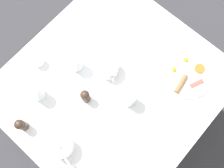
{
  "coord_description": "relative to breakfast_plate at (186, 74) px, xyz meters",
  "views": [
    {
      "loc": [
        -0.26,
        0.3,
        2.17
      ],
      "look_at": [
        0.0,
        0.0,
        0.79
      ],
      "focal_mm": 42.0,
      "sensor_mm": 36.0,
      "label": 1
    }
  ],
  "objects": [
    {
      "name": "fork_spare",
      "position": [
        0.66,
        0.75,
        -0.01
      ],
      "size": [
        0.18,
        0.07,
        0.0
      ],
      "rotation": [
        0.0,
        0.0,
        1.88
      ],
      "color": "silver",
      "rests_on": "table"
    },
    {
      "name": "table",
      "position": [
        0.27,
        0.32,
        -0.08
      ],
      "size": [
        1.07,
        1.14,
        0.77
      ],
      "color": "silver",
      "rests_on": "ground_plane"
    },
    {
      "name": "napkin_folded",
      "position": [
        0.5,
        -0.09,
        -0.0
      ],
      "size": [
        0.2,
        0.17,
        0.01
      ],
      "rotation": [
        0.0,
        0.0,
        2.93
      ],
      "color": "white",
      "rests_on": "table"
    },
    {
      "name": "water_glass_short",
      "position": [
        0.53,
        0.63,
        0.06
      ],
      "size": [
        0.07,
        0.07,
        0.13
      ],
      "color": "white",
      "rests_on": "table"
    },
    {
      "name": "spoon_for_tea",
      "position": [
        0.25,
        0.01,
        -0.01
      ],
      "size": [
        0.12,
        0.09,
        0.0
      ],
      "rotation": [
        0.0,
        0.0,
        4.13
      ],
      "color": "silver",
      "rests_on": "table"
    },
    {
      "name": "breakfast_plate",
      "position": [
        0.0,
        0.0,
        0.0
      ],
      "size": [
        0.29,
        0.29,
        0.04
      ],
      "color": "white",
      "rests_on": "table"
    },
    {
      "name": "ground_plane",
      "position": [
        0.27,
        0.32,
        -0.78
      ],
      "size": [
        8.0,
        8.0,
        0.0
      ],
      "primitive_type": "plane",
      "color": "#333338"
    },
    {
      "name": "knife_by_plate",
      "position": [
        0.68,
        0.16,
        -0.01
      ],
      "size": [
        0.03,
        0.2,
        0.0
      ],
      "rotation": [
        0.0,
        0.0,
        3.21
      ],
      "color": "silver",
      "rests_on": "table"
    },
    {
      "name": "teapot_far",
      "position": [
        0.35,
        0.27,
        0.04
      ],
      "size": [
        0.19,
        0.12,
        0.12
      ],
      "rotation": [
        0.0,
        0.0,
        2.67
      ],
      "color": "white",
      "rests_on": "table"
    },
    {
      "name": "creamer_jug",
      "position": [
        0.67,
        0.5,
        0.03
      ],
      "size": [
        0.09,
        0.07,
        0.07
      ],
      "color": "white",
      "rests_on": "table"
    },
    {
      "name": "wine_glass_spare",
      "position": [
        0.14,
        0.33,
        0.05
      ],
      "size": [
        0.07,
        0.07,
        0.12
      ],
      "color": "white",
      "rests_on": "table"
    },
    {
      "name": "water_glass_tall",
      "position": [
        0.49,
        0.37,
        0.05
      ],
      "size": [
        0.07,
        0.07,
        0.13
      ],
      "color": "white",
      "rests_on": "table"
    },
    {
      "name": "teapot_near",
      "position": [
        0.23,
        0.74,
        0.04
      ],
      "size": [
        0.19,
        0.12,
        0.12
      ],
      "rotation": [
        0.0,
        0.0,
        5.9
      ],
      "color": "white",
      "rests_on": "table"
    },
    {
      "name": "salt_grinder",
      "position": [
        0.46,
        0.8,
        0.05
      ],
      "size": [
        0.05,
        0.05,
        0.11
      ],
      "color": "#38281E",
      "rests_on": "table"
    },
    {
      "name": "fork_by_plate",
      "position": [
        0.02,
        0.46,
        -0.01
      ],
      "size": [
        0.17,
        0.06,
        0.0
      ],
      "rotation": [
        0.0,
        0.0,
        5.0
      ],
      "color": "silver",
      "rests_on": "table"
    },
    {
      "name": "pepper_grinder",
      "position": [
        0.32,
        0.47,
        0.05
      ],
      "size": [
        0.05,
        0.05,
        0.11
      ],
      "color": "#38281E",
      "rests_on": "table"
    }
  ]
}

